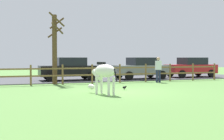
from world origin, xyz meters
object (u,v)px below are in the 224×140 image
object	(u,v)px
bare_tree	(55,47)
parked_car_grey	(141,68)
parked_car_red	(191,67)
visitor_near_fence	(158,68)
crow_on_grass	(125,87)
parked_car_black	(69,69)
zebra	(104,73)

from	to	relation	value
bare_tree	parked_car_grey	size ratio (longest dim) A/B	1.05
parked_car_red	visitor_near_fence	world-z (taller)	visitor_near_fence
parked_car_red	crow_on_grass	bearing A→B (deg)	-141.85
bare_tree	parked_car_grey	world-z (taller)	bare_tree
parked_car_grey	visitor_near_fence	distance (m)	2.99
bare_tree	crow_on_grass	distance (m)	5.67
parked_car_grey	parked_car_red	bearing A→B (deg)	5.04
parked_car_black	crow_on_grass	bearing A→B (deg)	-80.04
crow_on_grass	visitor_near_fence	size ratio (longest dim) A/B	0.13
zebra	parked_car_black	bearing A→B (deg)	87.11
zebra	crow_on_grass	bearing A→B (deg)	42.74
parked_car_black	visitor_near_fence	size ratio (longest dim) A/B	2.46
parked_car_black	visitor_near_fence	distance (m)	6.06
zebra	parked_car_red	bearing A→B (deg)	38.91
bare_tree	crow_on_grass	world-z (taller)	bare_tree
parked_car_black	visitor_near_fence	world-z (taller)	visitor_near_fence
bare_tree	parked_car_red	bearing A→B (deg)	11.31
bare_tree	zebra	world-z (taller)	bare_tree
bare_tree	visitor_near_fence	world-z (taller)	bare_tree
bare_tree	parked_car_black	xyz separation A→B (m)	(1.41, 2.26, -1.40)
zebra	crow_on_grass	size ratio (longest dim) A/B	8.58
zebra	parked_car_grey	world-z (taller)	parked_car_grey
parked_car_red	visitor_near_fence	bearing A→B (deg)	-145.16
zebra	visitor_near_fence	xyz separation A→B (m)	(5.45, 4.94, -0.02)
parked_car_red	parked_car_black	bearing A→B (deg)	-180.00
parked_car_grey	parked_car_red	xyz separation A→B (m)	(4.66, 0.41, 0.00)
bare_tree	parked_car_grey	bearing A→B (deg)	15.56
parked_car_black	parked_car_grey	bearing A→B (deg)	-4.48
zebra	crow_on_grass	distance (m)	2.35
bare_tree	parked_car_red	size ratio (longest dim) A/B	1.06
parked_car_black	parked_car_grey	size ratio (longest dim) A/B	0.99
zebra	parked_car_grey	size ratio (longest dim) A/B	0.45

